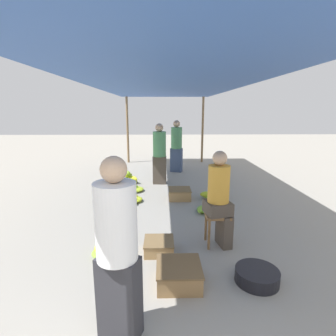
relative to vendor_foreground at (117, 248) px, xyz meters
The scene contains 18 objects.
canopy_post_back_left 7.81m from the vendor_foreground, 96.65° to the left, with size 0.08×0.08×2.39m, color olive.
canopy_post_back_right 7.98m from the vendor_foreground, 76.56° to the left, with size 0.08×0.08×2.39m, color olive.
canopy_tarp 4.00m from the vendor_foreground, 82.57° to the left, with size 3.16×8.63×0.04m, color #33569E.
vendor_foreground is the anchor object (origin of this frame).
stool 1.97m from the vendor_foreground, 53.29° to the left, with size 0.34×0.34×0.48m.
vendor_seated 1.93m from the vendor_foreground, 52.70° to the left, with size 0.40×0.40×1.38m.
basin_black 1.75m from the vendor_foreground, 25.28° to the left, with size 0.49×0.49×0.15m.
banana_pile_left_0 1.53m from the vendor_foreground, 106.08° to the left, with size 0.48×0.43×0.17m.
banana_pile_left_1 4.93m from the vendor_foreground, 96.89° to the left, with size 0.64×0.53×0.35m.
banana_pile_left_2 3.49m from the vendor_foreground, 95.01° to the left, with size 0.50×0.60×0.15m.
banana_pile_left_3 4.22m from the vendor_foreground, 95.25° to the left, with size 0.54×0.51×0.20m.
banana_pile_right_0 3.17m from the vendor_foreground, 65.90° to the left, with size 0.54×0.60×0.25m.
banana_pile_right_1 3.91m from the vendor_foreground, 67.41° to the left, with size 0.55×0.46×0.28m.
crate_near 1.56m from the vendor_foreground, 76.80° to the left, with size 0.41×0.41×0.18m.
crate_mid 3.71m from the vendor_foreground, 78.21° to the left, with size 0.48×0.48×0.22m.
crate_far 1.12m from the vendor_foreground, 50.87° to the left, with size 0.50×0.50×0.23m.
shopper_walking_mid 4.81m from the vendor_foreground, 86.51° to the left, with size 0.36×0.35×1.59m.
shopper_walking_far 6.25m from the vendor_foreground, 82.56° to the left, with size 0.44×0.44×1.61m.
Camera 1 is at (-0.10, -1.15, 1.91)m, focal length 28.00 mm.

